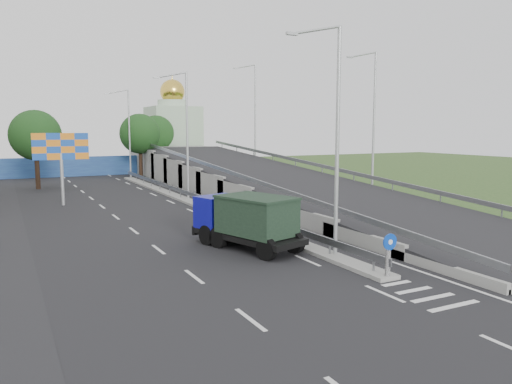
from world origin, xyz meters
TOP-DOWN VIEW (x-y plane):
  - ground at (0.00, 0.00)m, footprint 160.00×160.00m
  - road_surface at (-3.00, 20.00)m, footprint 26.00×90.00m
  - median at (0.00, 24.00)m, footprint 1.00×44.00m
  - overpass_ramp at (7.50, 24.00)m, footprint 10.00×50.00m
  - median_guardrail at (0.00, 24.00)m, footprint 0.09×44.00m
  - sign_bollard at (0.00, 2.17)m, footprint 0.64×0.23m
  - lamp_post_near at (0.11, 6.00)m, footprint 2.74×0.18m
  - lamp_post_mid at (0.11, 26.00)m, footprint 2.74×0.18m
  - lamp_post_far at (0.11, 46.00)m, footprint 2.74×0.18m
  - blue_wall at (-4.00, 52.00)m, footprint 30.00×0.50m
  - church at (10.00, 60.00)m, footprint 7.00×7.00m
  - billboard at (-9.00, 28.00)m, footprint 4.00×0.24m
  - tree_left_mid at (-10.00, 40.00)m, footprint 4.80×4.80m
  - tree_median_far at (2.00, 48.00)m, footprint 4.80×4.80m
  - tree_ramp_far at (6.00, 55.00)m, footprint 4.80×4.80m
  - dump_truck at (-2.57, 9.42)m, footprint 3.86×6.38m

SIDE VIEW (x-z plane):
  - ground at x=0.00m, z-range 0.00..0.00m
  - road_surface at x=-3.00m, z-range -0.02..0.02m
  - median at x=0.00m, z-range 0.00..0.20m
  - median_guardrail at x=0.00m, z-range 0.39..1.10m
  - sign_bollard at x=0.00m, z-range 0.20..1.87m
  - blue_wall at x=-4.00m, z-range 0.00..2.40m
  - dump_truck at x=-2.57m, z-range 0.14..2.79m
  - overpass_ramp at x=7.50m, z-range 0.00..3.50m
  - billboard at x=-9.00m, z-range 1.44..6.94m
  - tree_left_mid at x=-10.00m, z-range 1.38..8.98m
  - tree_median_far at x=2.00m, z-range 1.38..8.98m
  - tree_ramp_far at x=6.00m, z-range 1.38..8.98m
  - church at x=10.00m, z-range -1.59..12.21m
  - lamp_post_near at x=0.11m, z-range 0.77..10.85m
  - lamp_post_mid at x=0.11m, z-range 0.77..10.85m
  - lamp_post_far at x=0.11m, z-range 0.77..10.85m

